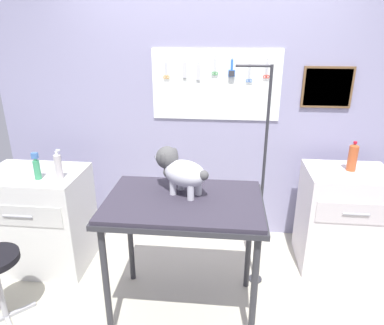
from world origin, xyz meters
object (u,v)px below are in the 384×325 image
dog (180,170)px  spray_bottle_tall (37,168)px  cabinet_right (342,219)px  soda_bottle (353,157)px  counter_left (41,219)px  grooming_table (184,211)px  grooming_arm (261,191)px

dog → spray_bottle_tall: (-1.15, 0.23, -0.12)m
dog → cabinet_right: dog is taller
dog → soda_bottle: size_ratio=1.67×
counter_left → cabinet_right: bearing=5.6°
spray_bottle_tall → soda_bottle: bearing=9.0°
counter_left → cabinet_right: size_ratio=0.99×
grooming_table → spray_bottle_tall: spray_bottle_tall is taller
dog → cabinet_right: bearing=24.4°
counter_left → soda_bottle: (2.60, 0.28, 0.56)m
grooming_table → dog: size_ratio=2.56×
dog → counter_left: 1.47m
grooming_table → spray_bottle_tall: bearing=164.7°
grooming_table → counter_left: (-1.30, 0.44, -0.39)m
dog → grooming_table: bearing=-69.7°
spray_bottle_tall → soda_bottle: size_ratio=0.87×
grooming_arm → dog: grooming_arm is taller
grooming_arm → soda_bottle: size_ratio=7.03×
cabinet_right → spray_bottle_tall: bearing=-171.5°
cabinet_right → grooming_arm: bearing=-156.5°
cabinet_right → soda_bottle: size_ratio=3.54×
grooming_table → cabinet_right: size_ratio=1.21×
grooming_arm → cabinet_right: grooming_arm is taller
cabinet_right → spray_bottle_tall: (-2.48, -0.37, 0.52)m
grooming_table → counter_left: bearing=161.4°
counter_left → soda_bottle: size_ratio=3.49×
cabinet_right → soda_bottle: bearing=67.4°
soda_bottle → cabinet_right: bearing=-112.6°
dog → cabinet_right: size_ratio=0.47×
spray_bottle_tall → dog: bearing=-11.2°
grooming_arm → dog: (-0.58, -0.28, 0.26)m
dog → cabinet_right: 1.59m
counter_left → soda_bottle: bearing=6.1°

